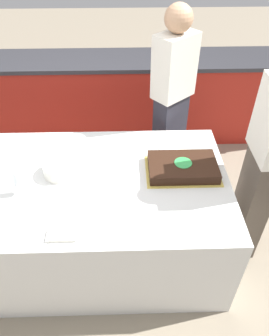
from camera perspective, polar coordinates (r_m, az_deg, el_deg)
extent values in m
plane|color=gray|center=(2.81, -7.07, -13.37)|extent=(14.00, 14.00, 0.00)
cube|color=#A82319|center=(3.77, -5.97, 11.67)|extent=(4.40, 0.55, 0.88)
cube|color=#2D2D33|center=(3.57, -6.50, 18.13)|extent=(4.40, 0.58, 0.04)
cube|color=silver|center=(2.51, -7.76, -8.36)|extent=(1.96, 1.15, 0.75)
cube|color=gold|center=(2.31, 8.30, -0.49)|extent=(0.51, 0.34, 0.00)
cube|color=black|center=(2.29, 8.39, 0.20)|extent=(0.47, 0.30, 0.07)
cylinder|color=green|center=(2.27, 8.48, 0.91)|extent=(0.12, 0.12, 0.00)
cylinder|color=white|center=(2.30, -12.90, -0.10)|extent=(0.22, 0.22, 0.09)
cylinder|color=white|center=(2.25, -19.10, -4.14)|extent=(0.06, 0.06, 0.00)
cylinder|color=white|center=(2.23, -19.30, -3.45)|extent=(0.01, 0.01, 0.07)
cylinder|color=white|center=(2.17, -19.81, -1.76)|extent=(0.05, 0.05, 0.11)
cylinder|color=white|center=(2.53, 5.76, 3.97)|extent=(0.17, 0.17, 0.00)
cube|color=white|center=(1.94, -12.57, -11.37)|extent=(0.17, 0.09, 0.02)
cube|color=#282833|center=(3.04, 5.92, 4.55)|extent=(0.32, 0.30, 0.94)
cube|color=silver|center=(2.68, 7.01, 17.13)|extent=(0.38, 0.36, 0.51)
sphere|color=tan|center=(2.56, 7.71, 24.45)|extent=(0.21, 0.21, 0.21)
cube|color=#4C4238|center=(2.59, 19.62, -5.96)|extent=(0.16, 0.29, 0.95)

